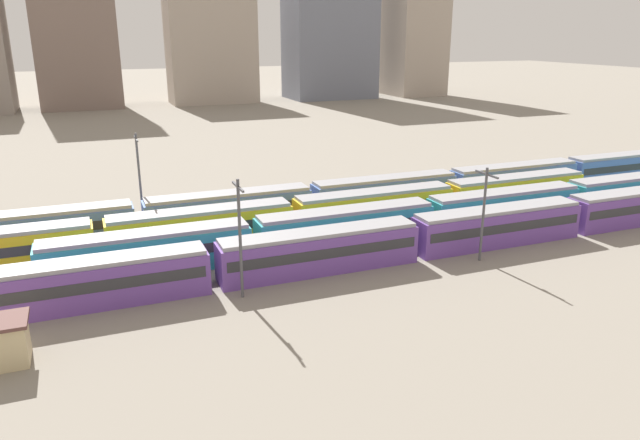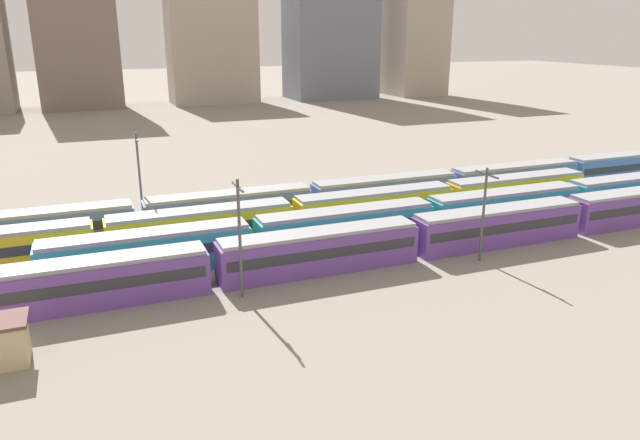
{
  "view_description": "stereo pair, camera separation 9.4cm",
  "coord_description": "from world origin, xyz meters",
  "px_view_note": "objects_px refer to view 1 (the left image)",
  "views": [
    {
      "loc": [
        -1.59,
        -45.56,
        20.26
      ],
      "look_at": [
        19.66,
        7.8,
        2.04
      ],
      "focal_mm": 33.57,
      "sensor_mm": 36.0,
      "label": 1
    },
    {
      "loc": [
        -1.5,
        -45.59,
        20.26
      ],
      "look_at": [
        19.66,
        7.8,
        2.04
      ],
      "focal_mm": 33.57,
      "sensor_mm": 36.0,
      "label": 2
    }
  ],
  "objects_px": {
    "train_track_2": "(293,216)",
    "signal_hut": "(0,342)",
    "catenary_pole_1": "(139,176)",
    "train_track_1": "(504,207)",
    "train_track_3": "(385,192)",
    "train_track_0": "(414,237)",
    "catenary_pole_2": "(484,210)",
    "catenary_pole_0": "(240,233)"
  },
  "relations": [
    {
      "from": "train_track_1",
      "to": "train_track_3",
      "type": "distance_m",
      "value": 13.86
    },
    {
      "from": "catenary_pole_1",
      "to": "catenary_pole_0",
      "type": "bearing_deg",
      "value": -75.84
    },
    {
      "from": "train_track_2",
      "to": "train_track_3",
      "type": "xyz_separation_m",
      "value": [
        13.46,
        5.2,
        0.0
      ]
    },
    {
      "from": "catenary_pole_2",
      "to": "train_track_3",
      "type": "bearing_deg",
      "value": 90.25
    },
    {
      "from": "train_track_1",
      "to": "catenary_pole_1",
      "type": "height_order",
      "value": "catenary_pole_1"
    },
    {
      "from": "train_track_1",
      "to": "signal_hut",
      "type": "height_order",
      "value": "train_track_1"
    },
    {
      "from": "train_track_0",
      "to": "signal_hut",
      "type": "xyz_separation_m",
      "value": [
        -33.89,
        -6.95,
        -0.35
      ]
    },
    {
      "from": "catenary_pole_1",
      "to": "signal_hut",
      "type": "xyz_separation_m",
      "value": [
        -11.35,
        -25.38,
        -4.1
      ]
    },
    {
      "from": "train_track_2",
      "to": "signal_hut",
      "type": "xyz_separation_m",
      "value": [
        -25.56,
        -17.35,
        -0.35
      ]
    },
    {
      "from": "catenary_pole_0",
      "to": "catenary_pole_2",
      "type": "distance_m",
      "value": 22.4
    },
    {
      "from": "catenary_pole_1",
      "to": "catenary_pole_2",
      "type": "height_order",
      "value": "catenary_pole_1"
    },
    {
      "from": "train_track_3",
      "to": "train_track_2",
      "type": "bearing_deg",
      "value": -158.88
    },
    {
      "from": "catenary_pole_0",
      "to": "signal_hut",
      "type": "xyz_separation_m",
      "value": [
        -16.71,
        -4.13,
        -3.83
      ]
    },
    {
      "from": "catenary_pole_1",
      "to": "catenary_pole_2",
      "type": "bearing_deg",
      "value": -37.86
    },
    {
      "from": "train_track_3",
      "to": "train_track_1",
      "type": "bearing_deg",
      "value": -48.62
    },
    {
      "from": "train_track_0",
      "to": "train_track_3",
      "type": "relative_size",
      "value": 0.8
    },
    {
      "from": "train_track_1",
      "to": "train_track_3",
      "type": "relative_size",
      "value": 1.0
    },
    {
      "from": "train_track_1",
      "to": "train_track_3",
      "type": "xyz_separation_m",
      "value": [
        -9.16,
        10.4,
        0.0
      ]
    },
    {
      "from": "train_track_3",
      "to": "signal_hut",
      "type": "xyz_separation_m",
      "value": [
        -39.02,
        -22.55,
        -0.35
      ]
    },
    {
      "from": "catenary_pole_2",
      "to": "train_track_2",
      "type": "bearing_deg",
      "value": 135.01
    },
    {
      "from": "train_track_0",
      "to": "train_track_2",
      "type": "distance_m",
      "value": 13.33
    },
    {
      "from": "train_track_1",
      "to": "catenary_pole_1",
      "type": "distance_m",
      "value": 39.32
    },
    {
      "from": "catenary_pole_0",
      "to": "train_track_3",
      "type": "bearing_deg",
      "value": 39.53
    },
    {
      "from": "catenary_pole_1",
      "to": "train_track_3",
      "type": "bearing_deg",
      "value": -5.85
    },
    {
      "from": "catenary_pole_1",
      "to": "train_track_2",
      "type": "bearing_deg",
      "value": -29.49
    },
    {
      "from": "train_track_2",
      "to": "catenary_pole_2",
      "type": "bearing_deg",
      "value": -44.99
    },
    {
      "from": "catenary_pole_0",
      "to": "catenary_pole_2",
      "type": "height_order",
      "value": "catenary_pole_0"
    },
    {
      "from": "train_track_0",
      "to": "train_track_1",
      "type": "bearing_deg",
      "value": 20.0
    },
    {
      "from": "catenary_pole_0",
      "to": "train_track_1",
      "type": "bearing_deg",
      "value": 14.28
    },
    {
      "from": "catenary_pole_1",
      "to": "catenary_pole_2",
      "type": "distance_m",
      "value": 35.16
    },
    {
      "from": "train_track_2",
      "to": "catenary_pole_1",
      "type": "height_order",
      "value": "catenary_pole_1"
    },
    {
      "from": "catenary_pole_1",
      "to": "catenary_pole_2",
      "type": "relative_size",
      "value": 1.17
    },
    {
      "from": "train_track_3",
      "to": "catenary_pole_2",
      "type": "height_order",
      "value": "catenary_pole_2"
    },
    {
      "from": "catenary_pole_0",
      "to": "signal_hut",
      "type": "distance_m",
      "value": 17.63
    },
    {
      "from": "train_track_2",
      "to": "signal_hut",
      "type": "distance_m",
      "value": 30.89
    },
    {
      "from": "catenary_pole_1",
      "to": "signal_hut",
      "type": "distance_m",
      "value": 28.1
    },
    {
      "from": "train_track_3",
      "to": "catenary_pole_1",
      "type": "distance_m",
      "value": 28.07
    },
    {
      "from": "train_track_1",
      "to": "catenary_pole_2",
      "type": "distance_m",
      "value": 12.69
    },
    {
      "from": "train_track_3",
      "to": "catenary_pole_2",
      "type": "xyz_separation_m",
      "value": [
        0.08,
        -18.74,
        3.0
      ]
    },
    {
      "from": "catenary_pole_2",
      "to": "signal_hut",
      "type": "height_order",
      "value": "catenary_pole_2"
    },
    {
      "from": "catenary_pole_1",
      "to": "signal_hut",
      "type": "bearing_deg",
      "value": -114.09
    },
    {
      "from": "train_track_1",
      "to": "train_track_3",
      "type": "height_order",
      "value": "same"
    }
  ]
}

